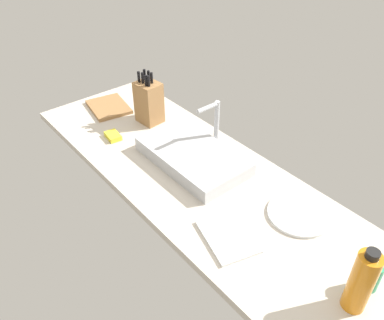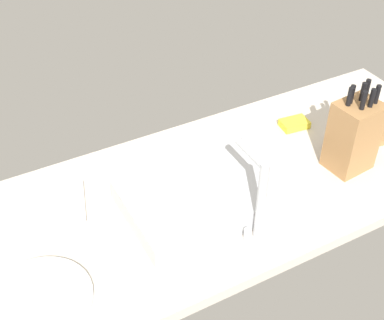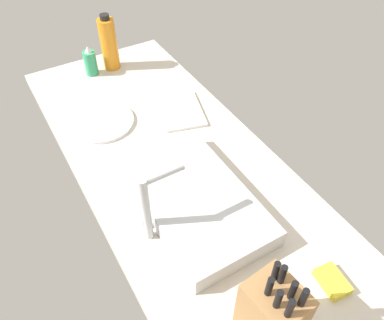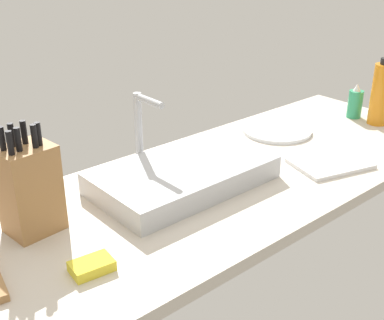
{
  "view_description": "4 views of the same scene",
  "coord_description": "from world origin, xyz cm",
  "px_view_note": "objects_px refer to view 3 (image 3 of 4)",
  "views": [
    {
      "loc": [
        104.33,
        -88.03,
        112.93
      ],
      "look_at": [
        1.05,
        -2.62,
        12.54
      ],
      "focal_mm": 36.99,
      "sensor_mm": 36.0,
      "label": 1
    },
    {
      "loc": [
        50.12,
        96.58,
        106.5
      ],
      "look_at": [
        -4.1,
        -4.12,
        12.85
      ],
      "focal_mm": 49.81,
      "sensor_mm": 36.0,
      "label": 2
    },
    {
      "loc": [
        -71.23,
        43.11,
        99.04
      ],
      "look_at": [
        3.59,
        -0.94,
        11.98
      ],
      "focal_mm": 36.3,
      "sensor_mm": 36.0,
      "label": 3
    },
    {
      "loc": [
        -90.39,
        -95.81,
        70.75
      ],
      "look_at": [
        -4.71,
        3.0,
        11.3
      ],
      "focal_mm": 47.83,
      "sensor_mm": 36.0,
      "label": 4
    }
  ],
  "objects_px": {
    "knife_block": "(271,316)",
    "dish_towel": "(180,111)",
    "dinner_plate": "(101,122)",
    "faucet": "(150,203)",
    "dish_sponge": "(332,281)",
    "soap_bottle": "(90,62)",
    "sink_basin": "(194,199)",
    "water_bottle": "(109,44)"
  },
  "relations": [
    {
      "from": "knife_block",
      "to": "dish_towel",
      "type": "relative_size",
      "value": 1.2
    },
    {
      "from": "dinner_plate",
      "to": "faucet",
      "type": "bearing_deg",
      "value": 174.51
    },
    {
      "from": "knife_block",
      "to": "dish_sponge",
      "type": "height_order",
      "value": "knife_block"
    },
    {
      "from": "faucet",
      "to": "soap_bottle",
      "type": "height_order",
      "value": "faucet"
    },
    {
      "from": "faucet",
      "to": "knife_block",
      "type": "distance_m",
      "value": 0.41
    },
    {
      "from": "sink_basin",
      "to": "dinner_plate",
      "type": "height_order",
      "value": "sink_basin"
    },
    {
      "from": "soap_bottle",
      "to": "dish_sponge",
      "type": "xyz_separation_m",
      "value": [
        -1.28,
        -0.19,
        -0.05
      ]
    },
    {
      "from": "sink_basin",
      "to": "dish_towel",
      "type": "bearing_deg",
      "value": -24.12
    },
    {
      "from": "sink_basin",
      "to": "dish_towel",
      "type": "xyz_separation_m",
      "value": [
        0.43,
        -0.19,
        -0.03
      ]
    },
    {
      "from": "soap_bottle",
      "to": "dish_towel",
      "type": "distance_m",
      "value": 0.49
    },
    {
      "from": "water_bottle",
      "to": "dish_towel",
      "type": "distance_m",
      "value": 0.47
    },
    {
      "from": "knife_block",
      "to": "soap_bottle",
      "type": "xyz_separation_m",
      "value": [
        1.3,
        -0.05,
        -0.05
      ]
    },
    {
      "from": "knife_block",
      "to": "dinner_plate",
      "type": "height_order",
      "value": "knife_block"
    },
    {
      "from": "dish_sponge",
      "to": "knife_block",
      "type": "bearing_deg",
      "value": 94.38
    },
    {
      "from": "soap_bottle",
      "to": "dish_towel",
      "type": "height_order",
      "value": "soap_bottle"
    },
    {
      "from": "water_bottle",
      "to": "dish_sponge",
      "type": "height_order",
      "value": "water_bottle"
    },
    {
      "from": "sink_basin",
      "to": "faucet",
      "type": "xyz_separation_m",
      "value": [
        -0.03,
        0.15,
        0.11
      ]
    },
    {
      "from": "sink_basin",
      "to": "water_bottle",
      "type": "bearing_deg",
      "value": -5.76
    },
    {
      "from": "soap_bottle",
      "to": "dinner_plate",
      "type": "distance_m",
      "value": 0.36
    },
    {
      "from": "sink_basin",
      "to": "knife_block",
      "type": "relative_size",
      "value": 1.84
    },
    {
      "from": "soap_bottle",
      "to": "dinner_plate",
      "type": "relative_size",
      "value": 0.54
    },
    {
      "from": "faucet",
      "to": "water_bottle",
      "type": "xyz_separation_m",
      "value": [
        0.91,
        -0.24,
        -0.03
      ]
    },
    {
      "from": "faucet",
      "to": "dish_sponge",
      "type": "bearing_deg",
      "value": -138.6
    },
    {
      "from": "soap_bottle",
      "to": "water_bottle",
      "type": "relative_size",
      "value": 0.54
    },
    {
      "from": "dish_towel",
      "to": "dish_sponge",
      "type": "height_order",
      "value": "dish_sponge"
    },
    {
      "from": "sink_basin",
      "to": "dish_sponge",
      "type": "bearing_deg",
      "value": -156.12
    },
    {
      "from": "soap_bottle",
      "to": "water_bottle",
      "type": "height_order",
      "value": "water_bottle"
    },
    {
      "from": "dinner_plate",
      "to": "dish_towel",
      "type": "distance_m",
      "value": 0.31
    },
    {
      "from": "sink_basin",
      "to": "soap_bottle",
      "type": "height_order",
      "value": "soap_bottle"
    },
    {
      "from": "dinner_plate",
      "to": "dish_towel",
      "type": "bearing_deg",
      "value": -107.53
    },
    {
      "from": "water_bottle",
      "to": "dinner_plate",
      "type": "height_order",
      "value": "water_bottle"
    },
    {
      "from": "dish_towel",
      "to": "faucet",
      "type": "bearing_deg",
      "value": 142.97
    },
    {
      "from": "soap_bottle",
      "to": "sink_basin",
      "type": "bearing_deg",
      "value": -179.43
    },
    {
      "from": "dish_towel",
      "to": "dish_sponge",
      "type": "relative_size",
      "value": 2.54
    },
    {
      "from": "water_bottle",
      "to": "dish_towel",
      "type": "relative_size",
      "value": 1.09
    },
    {
      "from": "sink_basin",
      "to": "faucet",
      "type": "height_order",
      "value": "faucet"
    },
    {
      "from": "knife_block",
      "to": "water_bottle",
      "type": "bearing_deg",
      "value": -11.88
    },
    {
      "from": "water_bottle",
      "to": "dish_sponge",
      "type": "distance_m",
      "value": 1.29
    },
    {
      "from": "soap_bottle",
      "to": "dinner_plate",
      "type": "xyz_separation_m",
      "value": [
        -0.35,
        0.09,
        -0.05
      ]
    },
    {
      "from": "faucet",
      "to": "dish_sponge",
      "type": "distance_m",
      "value": 0.52
    },
    {
      "from": "water_bottle",
      "to": "dish_sponge",
      "type": "bearing_deg",
      "value": -175.95
    },
    {
      "from": "knife_block",
      "to": "dish_towel",
      "type": "bearing_deg",
      "value": -21.82
    }
  ]
}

